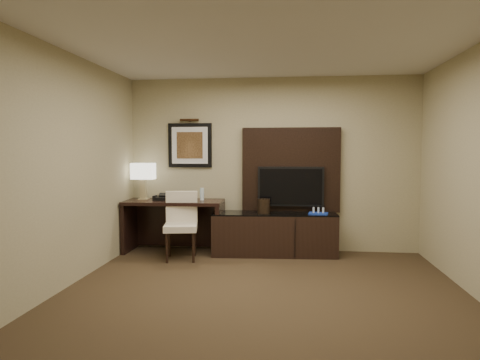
# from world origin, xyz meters

# --- Properties ---
(floor) EXTENTS (4.50, 5.00, 0.01)m
(floor) POSITION_xyz_m (0.00, 0.00, -0.01)
(floor) COLOR #352618
(floor) RESTS_ON ground
(ceiling) EXTENTS (4.50, 5.00, 0.01)m
(ceiling) POSITION_xyz_m (0.00, 0.00, 2.70)
(ceiling) COLOR silver
(ceiling) RESTS_ON wall_back
(wall_back) EXTENTS (4.50, 0.01, 2.70)m
(wall_back) POSITION_xyz_m (0.00, 2.50, 1.35)
(wall_back) COLOR tan
(wall_back) RESTS_ON floor
(wall_front) EXTENTS (4.50, 0.01, 2.70)m
(wall_front) POSITION_xyz_m (0.00, -2.50, 1.35)
(wall_front) COLOR tan
(wall_front) RESTS_ON floor
(wall_left) EXTENTS (0.01, 5.00, 2.70)m
(wall_left) POSITION_xyz_m (-2.25, 0.00, 1.35)
(wall_left) COLOR tan
(wall_left) RESTS_ON floor
(desk) EXTENTS (1.52, 0.69, 0.80)m
(desk) POSITION_xyz_m (-1.48, 2.15, 0.40)
(desk) COLOR black
(desk) RESTS_ON floor
(credenza) EXTENTS (1.87, 0.63, 0.64)m
(credenza) POSITION_xyz_m (0.06, 2.15, 0.32)
(credenza) COLOR black
(credenza) RESTS_ON floor
(tv_wall_panel) EXTENTS (1.50, 0.12, 1.30)m
(tv_wall_panel) POSITION_xyz_m (0.30, 2.44, 1.27)
(tv_wall_panel) COLOR black
(tv_wall_panel) RESTS_ON wall_back
(tv) EXTENTS (1.00, 0.08, 0.60)m
(tv) POSITION_xyz_m (0.30, 2.34, 1.02)
(tv) COLOR black
(tv) RESTS_ON tv_wall_panel
(artwork) EXTENTS (0.70, 0.04, 0.70)m
(artwork) POSITION_xyz_m (-1.30, 2.48, 1.65)
(artwork) COLOR black
(artwork) RESTS_ON wall_back
(picture_light) EXTENTS (0.04, 0.04, 0.30)m
(picture_light) POSITION_xyz_m (-1.30, 2.44, 2.05)
(picture_light) COLOR #3D2413
(picture_light) RESTS_ON wall_back
(desk_chair) EXTENTS (0.55, 0.60, 0.96)m
(desk_chair) POSITION_xyz_m (-1.26, 1.71, 0.48)
(desk_chair) COLOR #EDE1C6
(desk_chair) RESTS_ON floor
(table_lamp) EXTENTS (0.37, 0.28, 0.53)m
(table_lamp) POSITION_xyz_m (-1.98, 2.21, 1.07)
(table_lamp) COLOR tan
(table_lamp) RESTS_ON desk
(desk_phone) EXTENTS (0.22, 0.20, 0.10)m
(desk_phone) POSITION_xyz_m (-1.69, 2.14, 0.85)
(desk_phone) COLOR black
(desk_phone) RESTS_ON desk
(blue_folder) EXTENTS (0.32, 0.39, 0.02)m
(blue_folder) POSITION_xyz_m (-1.34, 2.11, 0.81)
(blue_folder) COLOR #164B94
(blue_folder) RESTS_ON desk
(book) EXTENTS (0.16, 0.04, 0.21)m
(book) POSITION_xyz_m (-1.32, 2.15, 0.91)
(book) COLOR #C3B799
(book) RESTS_ON desk
(water_bottle) EXTENTS (0.08, 0.08, 0.19)m
(water_bottle) POSITION_xyz_m (-1.06, 2.23, 0.90)
(water_bottle) COLOR silver
(water_bottle) RESTS_ON desk
(ice_bucket) EXTENTS (0.22, 0.22, 0.21)m
(ice_bucket) POSITION_xyz_m (-0.10, 2.12, 0.74)
(ice_bucket) COLOR black
(ice_bucket) RESTS_ON credenza
(minibar_tray) EXTENTS (0.30, 0.21, 0.10)m
(minibar_tray) POSITION_xyz_m (0.71, 2.11, 0.69)
(minibar_tray) COLOR #1B3CB3
(minibar_tray) RESTS_ON credenza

